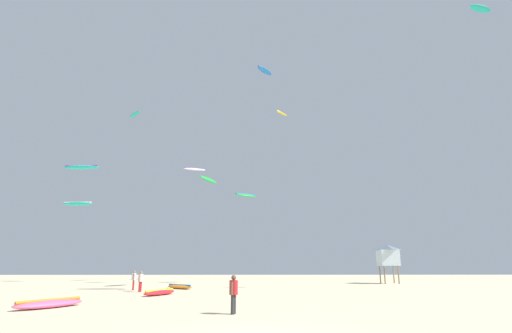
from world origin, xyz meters
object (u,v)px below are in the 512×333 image
kite_aloft_1 (81,167)px  kite_aloft_9 (208,180)px  lifeguard_tower (388,255)px  kite_aloft_4 (246,195)px  person_midground (141,280)px  person_left (134,279)px  kite_aloft_0 (195,169)px  kite_grounded_far (160,292)px  person_foreground (234,291)px  kite_aloft_7 (265,71)px  kite_aloft_6 (480,9)px  kite_aloft_8 (135,114)px  kite_grounded_near (49,304)px  kite_aloft_5 (282,113)px  kite_grounded_mid (180,287)px  kite_aloft_3 (77,204)px

kite_aloft_1 → kite_aloft_9: (11.68, 2.66, -0.60)m
lifeguard_tower → kite_aloft_4: (-15.75, 1.01, 6.79)m
person_midground → person_left: bearing=136.7°
kite_aloft_0 → kite_aloft_9: kite_aloft_0 is taller
kite_grounded_far → kite_aloft_1: 15.66m
person_foreground → person_midground: (-8.02, 13.54, -0.08)m
kite_aloft_0 → kite_aloft_7: bearing=14.3°
kite_aloft_0 → kite_aloft_6: 33.05m
person_midground → person_left: (-1.12, 2.02, 0.01)m
person_foreground → kite_aloft_8: kite_aloft_8 is taller
kite_aloft_8 → kite_aloft_6: bearing=-16.5°
kite_grounded_far → lifeguard_tower: (21.70, 14.49, 2.86)m
kite_grounded_near → kite_aloft_5: 38.59m
kite_aloft_0 → kite_aloft_7: (8.23, 2.09, 13.54)m
kite_aloft_9 → lifeguard_tower: bearing=15.6°
kite_aloft_7 → kite_aloft_8: kite_aloft_7 is taller
kite_grounded_far → kite_aloft_0: bearing=89.7°
lifeguard_tower → kite_grounded_mid: bearing=-159.9°
kite_grounded_near → kite_aloft_9: 20.71m
kite_aloft_3 → kite_aloft_5: kite_aloft_5 is taller
kite_grounded_far → kite_aloft_4: kite_aloft_4 is taller
lifeguard_tower → kite_aloft_1: (-31.09, -8.09, 7.91)m
kite_aloft_9 → kite_aloft_1: bearing=-167.2°
kite_aloft_9 → kite_grounded_mid: bearing=-129.9°
kite_aloft_1 → kite_aloft_4: kite_aloft_1 is taller
kite_grounded_near → kite_grounded_far: bearing=62.9°
person_left → kite_aloft_5: (14.10, 15.35, 20.98)m
kite_aloft_8 → kite_grounded_mid: bearing=-40.7°
kite_grounded_mid → kite_aloft_0: size_ratio=1.15×
person_foreground → kite_aloft_6: kite_aloft_6 is taller
kite_grounded_near → kite_aloft_5: bearing=62.5°
lifeguard_tower → kite_aloft_1: kite_aloft_1 is taller
kite_grounded_mid → kite_aloft_7: (8.01, 9.90, 26.06)m
kite_aloft_6 → person_left: bearing=175.0°
person_foreground → kite_grounded_near: bearing=6.3°
person_foreground → kite_aloft_7: size_ratio=0.61×
kite_grounded_near → kite_aloft_3: (-10.67, 26.28, 9.00)m
kite_grounded_mid → kite_grounded_far: bearing=-92.5°
lifeguard_tower → kite_aloft_0: (-21.63, -0.02, 9.65)m
kite_aloft_0 → kite_aloft_6: size_ratio=1.05×
lifeguard_tower → kite_aloft_3: 37.12m
kite_grounded_near → kite_aloft_8: kite_aloft_8 is taller
lifeguard_tower → kite_aloft_5: 22.63m
kite_grounded_far → lifeguard_tower: lifeguard_tower is taller
kite_grounded_mid → kite_aloft_5: bearing=52.9°
person_left → kite_grounded_far: person_left is taller
person_midground → lifeguard_tower: lifeguard_tower is taller
person_foreground → kite_aloft_6: bearing=-128.8°
kite_aloft_7 → person_midground: bearing=-128.0°
kite_aloft_6 → kite_aloft_4: bearing=149.3°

